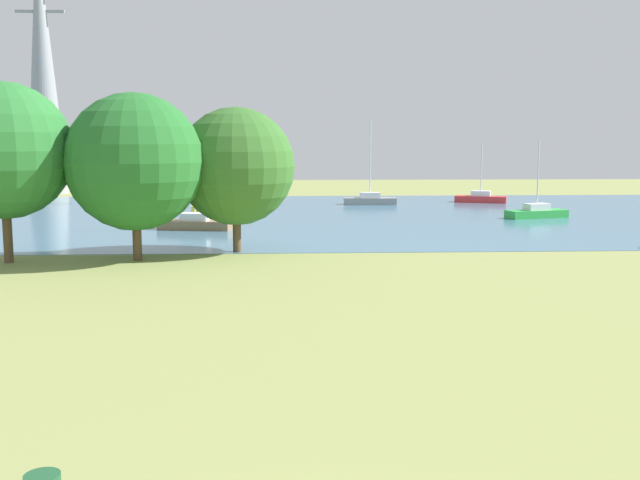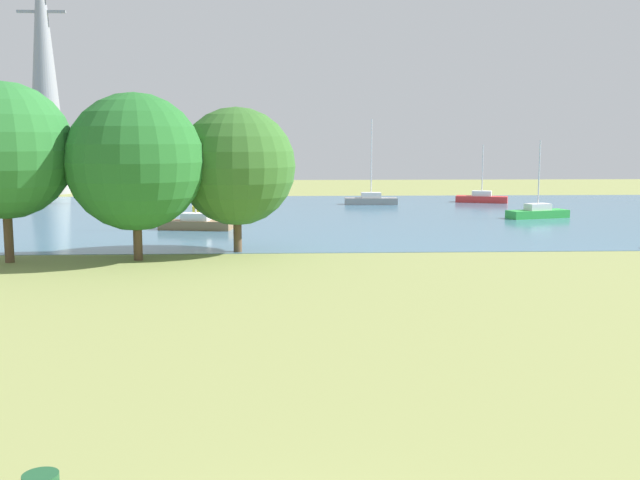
{
  "view_description": "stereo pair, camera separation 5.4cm",
  "coord_description": "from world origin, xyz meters",
  "px_view_note": "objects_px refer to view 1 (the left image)",
  "views": [
    {
      "loc": [
        -0.35,
        -8.59,
        5.94
      ],
      "look_at": [
        0.81,
        15.79,
        2.63
      ],
      "focal_mm": 41.6,
      "sensor_mm": 36.0,
      "label": 1
    },
    {
      "loc": [
        -0.3,
        -8.6,
        5.94
      ],
      "look_at": [
        0.81,
        15.79,
        2.63
      ],
      "focal_mm": 41.6,
      "sensor_mm": 36.0,
      "label": 2
    }
  ],
  "objects_px": {
    "sailboat_green": "(537,212)",
    "tree_east_near": "(3,151)",
    "electricity_pylon": "(42,63)",
    "sailboat_brown": "(195,223)",
    "sailboat_gray": "(370,199)",
    "sailboat_red": "(481,198)",
    "sailboat_yellow": "(221,208)",
    "tree_west_near": "(135,162)",
    "tree_east_far": "(236,167)"
  },
  "relations": [
    {
      "from": "sailboat_green",
      "to": "sailboat_gray",
      "type": "bearing_deg",
      "value": 132.14
    },
    {
      "from": "tree_east_near",
      "to": "electricity_pylon",
      "type": "distance_m",
      "value": 49.65
    },
    {
      "from": "sailboat_yellow",
      "to": "sailboat_red",
      "type": "height_order",
      "value": "sailboat_red"
    },
    {
      "from": "sailboat_brown",
      "to": "electricity_pylon",
      "type": "relative_size",
      "value": 0.23
    },
    {
      "from": "sailboat_brown",
      "to": "tree_east_far",
      "type": "distance_m",
      "value": 11.37
    },
    {
      "from": "tree_west_near",
      "to": "electricity_pylon",
      "type": "xyz_separation_m",
      "value": [
        -18.87,
        46.73,
        9.3
      ]
    },
    {
      "from": "sailboat_red",
      "to": "sailboat_brown",
      "type": "xyz_separation_m",
      "value": [
        -24.66,
        -20.49,
        0.01
      ]
    },
    {
      "from": "sailboat_red",
      "to": "tree_east_far",
      "type": "bearing_deg",
      "value": -124.82
    },
    {
      "from": "sailboat_brown",
      "to": "electricity_pylon",
      "type": "height_order",
      "value": "electricity_pylon"
    },
    {
      "from": "sailboat_yellow",
      "to": "tree_west_near",
      "type": "bearing_deg",
      "value": -95.07
    },
    {
      "from": "sailboat_brown",
      "to": "sailboat_gray",
      "type": "bearing_deg",
      "value": 53.63
    },
    {
      "from": "sailboat_gray",
      "to": "tree_east_near",
      "type": "height_order",
      "value": "tree_east_near"
    },
    {
      "from": "sailboat_yellow",
      "to": "sailboat_green",
      "type": "xyz_separation_m",
      "value": [
        24.45,
        -5.18,
        0.0
      ]
    },
    {
      "from": "sailboat_gray",
      "to": "tree_east_far",
      "type": "xyz_separation_m",
      "value": [
        -10.43,
        -28.85,
        4.08
      ]
    },
    {
      "from": "sailboat_brown",
      "to": "tree_east_near",
      "type": "relative_size",
      "value": 0.75
    },
    {
      "from": "sailboat_yellow",
      "to": "electricity_pylon",
      "type": "bearing_deg",
      "value": 132.62
    },
    {
      "from": "electricity_pylon",
      "to": "sailboat_gray",
      "type": "bearing_deg",
      "value": -24.37
    },
    {
      "from": "sailboat_green",
      "to": "sailboat_red",
      "type": "bearing_deg",
      "value": 92.23
    },
    {
      "from": "sailboat_brown",
      "to": "tree_west_near",
      "type": "distance_m",
      "value": 13.31
    },
    {
      "from": "sailboat_gray",
      "to": "sailboat_brown",
      "type": "distance_m",
      "value": 23.36
    },
    {
      "from": "sailboat_green",
      "to": "sailboat_brown",
      "type": "relative_size",
      "value": 0.89
    },
    {
      "from": "sailboat_green",
      "to": "tree_east_near",
      "type": "xyz_separation_m",
      "value": [
        -32.7,
        -19.19,
        4.97
      ]
    },
    {
      "from": "sailboat_gray",
      "to": "sailboat_brown",
      "type": "height_order",
      "value": "sailboat_gray"
    },
    {
      "from": "sailboat_green",
      "to": "tree_east_far",
      "type": "relative_size",
      "value": 0.77
    },
    {
      "from": "sailboat_yellow",
      "to": "electricity_pylon",
      "type": "height_order",
      "value": "electricity_pylon"
    },
    {
      "from": "sailboat_green",
      "to": "tree_east_far",
      "type": "height_order",
      "value": "tree_east_far"
    },
    {
      "from": "sailboat_brown",
      "to": "tree_east_far",
      "type": "xyz_separation_m",
      "value": [
        3.42,
        -10.04,
        4.09
      ]
    },
    {
      "from": "sailboat_gray",
      "to": "sailboat_green",
      "type": "bearing_deg",
      "value": -47.86
    },
    {
      "from": "sailboat_green",
      "to": "tree_west_near",
      "type": "relative_size",
      "value": 0.71
    },
    {
      "from": "sailboat_green",
      "to": "tree_east_near",
      "type": "height_order",
      "value": "tree_east_near"
    },
    {
      "from": "tree_east_near",
      "to": "tree_west_near",
      "type": "distance_m",
      "value": 6.17
    },
    {
      "from": "tree_east_near",
      "to": "tree_east_far",
      "type": "xyz_separation_m",
      "value": [
        10.91,
        2.9,
        -0.87
      ]
    },
    {
      "from": "sailboat_green",
      "to": "sailboat_brown",
      "type": "xyz_separation_m",
      "value": [
        -25.21,
        -6.25,
        0.01
      ]
    },
    {
      "from": "sailboat_red",
      "to": "sailboat_green",
      "type": "bearing_deg",
      "value": -87.77
    },
    {
      "from": "tree_east_near",
      "to": "sailboat_gray",
      "type": "bearing_deg",
      "value": 56.09
    },
    {
      "from": "electricity_pylon",
      "to": "sailboat_brown",
      "type": "bearing_deg",
      "value": -59.42
    },
    {
      "from": "tree_east_near",
      "to": "electricity_pylon",
      "type": "bearing_deg",
      "value": 105.11
    },
    {
      "from": "sailboat_red",
      "to": "sailboat_brown",
      "type": "relative_size",
      "value": 0.83
    },
    {
      "from": "sailboat_red",
      "to": "sailboat_brown",
      "type": "bearing_deg",
      "value": -140.27
    },
    {
      "from": "sailboat_yellow",
      "to": "tree_east_far",
      "type": "height_order",
      "value": "tree_east_far"
    },
    {
      "from": "sailboat_gray",
      "to": "sailboat_brown",
      "type": "relative_size",
      "value": 1.19
    },
    {
      "from": "sailboat_yellow",
      "to": "sailboat_green",
      "type": "relative_size",
      "value": 0.93
    },
    {
      "from": "sailboat_red",
      "to": "tree_east_far",
      "type": "distance_m",
      "value": 37.42
    },
    {
      "from": "tree_west_near",
      "to": "tree_east_far",
      "type": "bearing_deg",
      "value": 27.13
    },
    {
      "from": "sailboat_brown",
      "to": "tree_west_near",
      "type": "bearing_deg",
      "value": -96.23
    },
    {
      "from": "sailboat_brown",
      "to": "tree_east_near",
      "type": "xyz_separation_m",
      "value": [
        -7.49,
        -12.94,
        4.96
      ]
    },
    {
      "from": "sailboat_red",
      "to": "tree_east_near",
      "type": "xyz_separation_m",
      "value": [
        -32.15,
        -33.43,
        4.97
      ]
    },
    {
      "from": "sailboat_gray",
      "to": "sailboat_yellow",
      "type": "bearing_deg",
      "value": -150.62
    },
    {
      "from": "sailboat_yellow",
      "to": "sailboat_brown",
      "type": "bearing_deg",
      "value": -93.79
    },
    {
      "from": "tree_east_near",
      "to": "electricity_pylon",
      "type": "relative_size",
      "value": 0.31
    }
  ]
}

